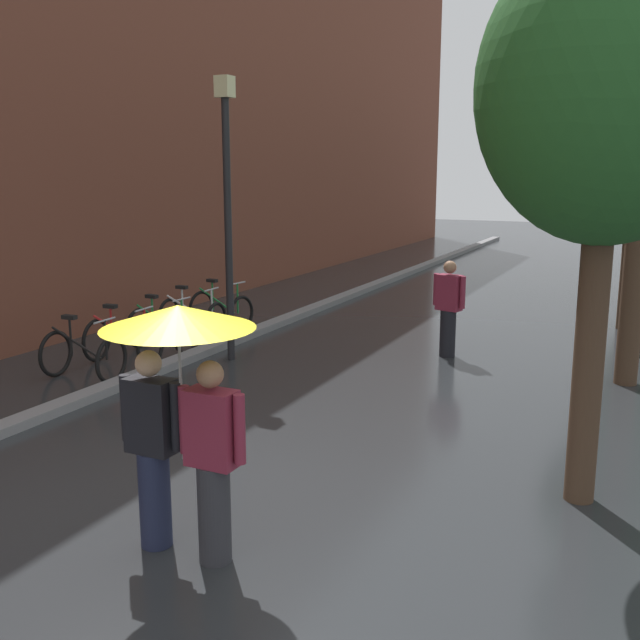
# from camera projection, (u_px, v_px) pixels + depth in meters

# --- Properties ---
(ground_plane) EXTENTS (80.00, 80.00, 0.00)m
(ground_plane) POSITION_uv_depth(u_px,v_px,m) (178.00, 523.00, 6.45)
(ground_plane) COLOR #26282B
(building_facade) EXTENTS (8.00, 36.00, 11.12)m
(building_facade) POSITION_uv_depth(u_px,v_px,m) (80.00, 67.00, 18.37)
(building_facade) COLOR brown
(building_facade) RESTS_ON ground
(kerb_strip) EXTENTS (0.30, 36.00, 0.12)m
(kerb_strip) POSITION_uv_depth(u_px,v_px,m) (326.00, 304.00, 16.63)
(kerb_strip) COLOR slate
(kerb_strip) RESTS_ON ground
(street_tree_0) EXTENTS (2.25, 2.25, 5.06)m
(street_tree_0) POSITION_uv_depth(u_px,v_px,m) (609.00, 92.00, 6.18)
(street_tree_0) COLOR #473323
(street_tree_0) RESTS_ON ground
(street_tree_2) EXTENTS (2.74, 2.74, 5.20)m
(street_tree_2) POSITION_uv_depth(u_px,v_px,m) (639.00, 130.00, 13.56)
(street_tree_2) COLOR #473323
(street_tree_2) RESTS_ON ground
(parked_bicycle_0) EXTENTS (1.12, 0.76, 0.96)m
(parked_bicycle_0) POSITION_uv_depth(u_px,v_px,m) (83.00, 355.00, 10.76)
(parked_bicycle_0) COLOR black
(parked_bicycle_0) RESTS_ON ground
(parked_bicycle_1) EXTENTS (1.13, 0.77, 0.96)m
(parked_bicycle_1) POSITION_uv_depth(u_px,v_px,m) (123.00, 341.00, 11.62)
(parked_bicycle_1) COLOR black
(parked_bicycle_1) RESTS_ON ground
(parked_bicycle_2) EXTENTS (1.11, 0.74, 0.96)m
(parked_bicycle_2) POSITION_uv_depth(u_px,v_px,m) (162.00, 329.00, 12.50)
(parked_bicycle_2) COLOR black
(parked_bicycle_2) RESTS_ON ground
(parked_bicycle_3) EXTENTS (1.10, 0.73, 0.96)m
(parked_bicycle_3) POSITION_uv_depth(u_px,v_px,m) (192.00, 318.00, 13.49)
(parked_bicycle_3) COLOR black
(parked_bicycle_3) RESTS_ON ground
(parked_bicycle_4) EXTENTS (1.17, 0.85, 0.96)m
(parked_bicycle_4) POSITION_uv_depth(u_px,v_px,m) (221.00, 310.00, 14.26)
(parked_bicycle_4) COLOR black
(parked_bicycle_4) RESTS_ON ground
(couple_under_umbrella) EXTENTS (1.19, 1.19, 2.04)m
(couple_under_umbrella) POSITION_uv_depth(u_px,v_px,m) (180.00, 387.00, 5.69)
(couple_under_umbrella) COLOR #1E233D
(couple_under_umbrella) RESTS_ON ground
(street_lamp_post) EXTENTS (0.24, 0.24, 4.44)m
(street_lamp_post) POSITION_uv_depth(u_px,v_px,m) (227.00, 200.00, 11.47)
(street_lamp_post) COLOR black
(street_lamp_post) RESTS_ON ground
(pedestrian_walking_midground) EXTENTS (0.57, 0.32, 1.60)m
(pedestrian_walking_midground) POSITION_uv_depth(u_px,v_px,m) (449.00, 308.00, 12.05)
(pedestrian_walking_midground) COLOR black
(pedestrian_walking_midground) RESTS_ON ground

